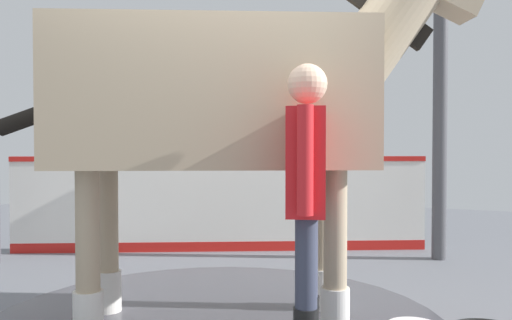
{
  "coord_description": "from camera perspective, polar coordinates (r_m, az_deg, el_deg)",
  "views": [
    {
      "loc": [
        -1.7,
        3.29,
        1.28
      ],
      "look_at": [
        -0.36,
        0.19,
        1.2
      ],
      "focal_mm": 35.78,
      "sensor_mm": 36.0,
      "label": 1
    }
  ],
  "objects": [
    {
      "name": "roof_post_near",
      "position": [
        6.18,
        19.87,
        3.93
      ],
      "size": [
        0.16,
        0.16,
        3.12
      ],
      "primitive_type": "cylinder",
      "color": "#4C4C51",
      "rests_on": "ground"
    },
    {
      "name": "horse",
      "position": [
        3.74,
        -2.88,
        6.55
      ],
      "size": [
        3.3,
        1.96,
        2.78
      ],
      "rotation": [
        0.0,
        0.0,
        -2.69
      ],
      "color": "tan",
      "rests_on": "ground"
    },
    {
      "name": "handler",
      "position": [
        3.06,
        5.73,
        -3.1
      ],
      "size": [
        0.35,
        0.68,
        1.78
      ],
      "rotation": [
        0.0,
        0.0,
        0.27
      ],
      "color": "black",
      "rests_on": "ground"
    },
    {
      "name": "barrier_wall",
      "position": [
        6.31,
        -3.89,
        -5.29
      ],
      "size": [
        4.6,
        2.32,
        1.17
      ],
      "color": "white",
      "rests_on": "ground"
    }
  ]
}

